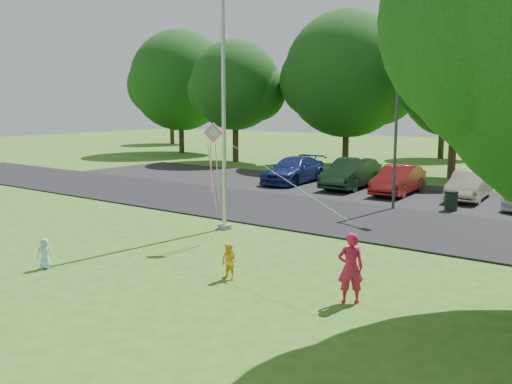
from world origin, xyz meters
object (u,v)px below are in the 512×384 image
Objects in this scene: trash_can at (451,202)px; child_blue at (45,253)px; street_lamp at (401,121)px; child_yellow at (229,262)px; kite at (216,148)px; flagpole at (224,106)px; woman at (351,268)px.

trash_can is 15.33m from child_blue.
child_yellow is at bearing -65.52° from street_lamp.
kite is (-4.07, -9.47, 2.52)m from trash_can.
street_lamp reaches higher than trash_can.
child_blue is (-0.70, -6.46, -3.76)m from flagpole.
woman is at bearing -30.23° from flagpole.
woman is 0.26× the size of kite.
kite is at bearing -113.23° from trash_can.
flagpole is 2.47m from kite.
trash_can is at bearing 55.69° from flagpole.
trash_can is 11.79m from woman.
child_yellow is at bearing -49.09° from flagpole.
woman is at bearing 6.32° from child_yellow.
flagpole is at bearing -124.31° from trash_can.
flagpole is 1.64× the size of kite.
kite reaches higher than child_blue.
flagpole is at bearing 36.25° from child_blue.
child_blue is (-4.13, -13.12, -3.15)m from street_lamp.
trash_can is 1.02× the size of child_blue.
child_yellow is at bearing -97.09° from trash_can.
child_blue is at bearing -84.63° from street_lamp.
street_lamp is 7.15× the size of trash_can.
child_yellow is at bearing -32.70° from woman.
flagpole reaches higher than trash_can.
trash_can is 10.61m from kite.
child_blue is (-4.44, -2.14, -0.05)m from child_yellow.
flagpole is 10.02m from trash_can.
child_yellow reaches higher than trash_can.
trash_can is at bearing 40.01° from kite.
trash_can is (5.24, 7.68, -3.75)m from flagpole.
street_lamp is at bearing -150.58° from trash_can.
street_lamp reaches higher than kite.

